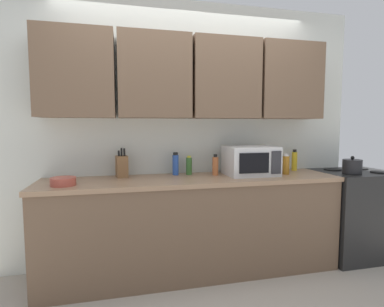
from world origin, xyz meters
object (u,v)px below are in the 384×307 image
at_px(bottle_spice_jar, 215,166).
at_px(bottle_yellow_mustard, 294,161).
at_px(kettle, 352,166).
at_px(microwave, 251,161).
at_px(bottle_blue_cleaner, 175,164).
at_px(stove_range, 353,213).
at_px(bowl_ceramic_small, 63,181).
at_px(bottle_amber_vinegar, 286,165).
at_px(knife_block, 122,166).
at_px(bottle_green_oil, 189,166).

xyz_separation_m(bottle_spice_jar, bottle_yellow_mustard, (0.92, 0.10, 0.01)).
xyz_separation_m(kettle, bottle_yellow_mustard, (-0.42, 0.35, 0.03)).
bearing_deg(microwave, bottle_blue_cleaner, 166.15).
bearing_deg(bottle_spice_jar, microwave, -11.88).
relative_size(stove_range, microwave, 1.90).
relative_size(bottle_spice_jar, bowl_ceramic_small, 1.04).
xyz_separation_m(kettle, bottle_blue_cleaner, (-1.72, 0.36, 0.03)).
distance_m(stove_range, bowl_ceramic_small, 2.90).
height_order(microwave, bottle_amber_vinegar, microwave).
xyz_separation_m(kettle, knife_block, (-2.23, 0.34, 0.02)).
bearing_deg(knife_block, microwave, -7.29).
bearing_deg(kettle, bottle_blue_cleaner, 168.32).
height_order(microwave, bowl_ceramic_small, microwave).
relative_size(bottle_spice_jar, bottle_yellow_mustard, 0.90).
bearing_deg(bottle_blue_cleaner, microwave, -13.85).
distance_m(bottle_yellow_mustard, bowl_ceramic_small, 2.29).
bearing_deg(stove_range, bottle_spice_jar, 175.82).
xyz_separation_m(stove_range, bowl_ceramic_small, (-2.86, -0.10, 0.48)).
relative_size(knife_block, bottle_spice_jar, 1.35).
distance_m(bottle_blue_cleaner, bottle_yellow_mustard, 1.29).
distance_m(stove_range, bottle_amber_vinegar, 0.98).
relative_size(stove_range, bowl_ceramic_small, 4.65).
height_order(knife_block, bottle_spice_jar, knife_block).
height_order(bottle_blue_cleaner, bowl_ceramic_small, bottle_blue_cleaner).
distance_m(microwave, bottle_yellow_mustard, 0.61).
bearing_deg(bottle_green_oil, bottle_spice_jar, -21.18).
xyz_separation_m(microwave, knife_block, (-1.22, 0.16, -0.04)).
relative_size(bottle_spice_jar, bottle_amber_vinegar, 1.00).
distance_m(microwave, bottle_amber_vinegar, 0.36).
distance_m(bottle_blue_cleaner, bowl_ceramic_small, 1.02).
bearing_deg(bottle_yellow_mustard, bottle_amber_vinegar, -137.21).
bearing_deg(microwave, bottle_spice_jar, 168.12).
bearing_deg(bottle_amber_vinegar, microwave, 173.77).
height_order(microwave, bottle_blue_cleaner, microwave).
bearing_deg(stove_range, kettle, -140.53).
bearing_deg(bottle_amber_vinegar, bottle_green_oil, 167.73).
bearing_deg(knife_block, bottle_blue_cleaner, 2.14).
distance_m(kettle, microwave, 1.02).
bearing_deg(knife_block, bowl_ceramic_small, -147.37).
height_order(kettle, bottle_yellow_mustard, bottle_yellow_mustard).
xyz_separation_m(bottle_spice_jar, bowl_ceramic_small, (-1.34, -0.21, -0.06)).
bearing_deg(bottle_green_oil, knife_block, -179.24).
bearing_deg(stove_range, bottle_amber_vinegar, 179.95).
bearing_deg(kettle, bottle_amber_vinegar, 167.76).
height_order(microwave, bottle_spice_jar, microwave).
bearing_deg(stove_range, bottle_yellow_mustard, 160.57).
bearing_deg(bowl_ceramic_small, knife_block, 32.63).
distance_m(bottle_green_oil, bowl_ceramic_small, 1.14).
bearing_deg(bottle_yellow_mustard, bottle_blue_cleaner, 179.74).
distance_m(knife_block, bottle_green_oil, 0.64).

